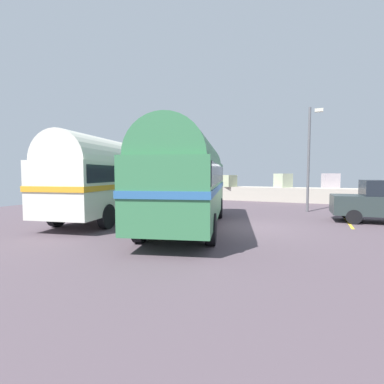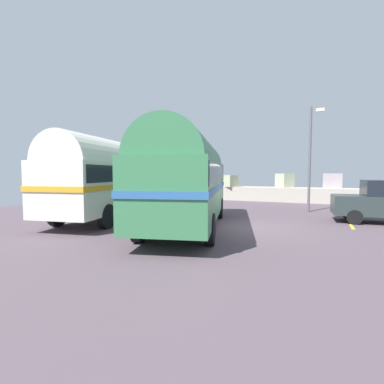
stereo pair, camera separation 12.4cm
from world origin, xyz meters
name	(u,v)px [view 2 (the right image)]	position (x,y,z in m)	size (l,w,h in m)	color
ground	(243,228)	(0.00, 0.00, 0.01)	(32.00, 26.00, 0.02)	#51444D
breakwater	(285,192)	(0.38, 11.80, 0.73)	(31.36, 2.47, 2.50)	#B1A99B
vintage_coach	(188,176)	(-1.98, -0.93, 2.05)	(4.59, 8.91, 3.70)	black
second_coach	(113,176)	(-6.38, -0.06, 2.05)	(4.06, 8.89, 3.70)	black
lamp_post	(311,153)	(2.31, 6.12, 3.31)	(0.75, 0.72, 5.82)	#5B5B60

